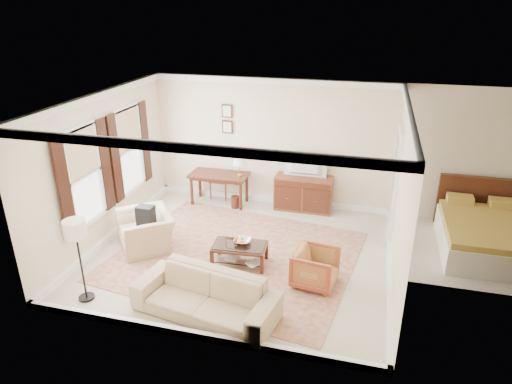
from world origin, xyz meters
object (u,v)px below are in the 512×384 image
at_px(tv, 305,158).
at_px(sideboard, 303,193).
at_px(club_armchair, 145,225).
at_px(striped_armchair, 316,266).
at_px(writing_desk, 219,178).
at_px(sofa, 205,290).
at_px(coffee_table, 240,249).

bearing_deg(tv, sideboard, -90.00).
bearing_deg(club_armchair, striped_armchair, 43.34).
bearing_deg(writing_desk, sideboard, 4.64).
height_order(writing_desk, club_armchair, club_armchair).
distance_m(tv, sofa, 4.26).
bearing_deg(club_armchair, tv, 93.69).
distance_m(coffee_table, striped_armchair, 1.44).
bearing_deg(club_armchair, sideboard, 93.92).
xyz_separation_m(writing_desk, tv, (1.96, 0.14, 0.62)).
relative_size(sideboard, club_armchair, 1.19).
distance_m(tv, striped_armchair, 3.11).
relative_size(sideboard, sofa, 0.58).
relative_size(writing_desk, striped_armchair, 1.88).
height_order(writing_desk, sideboard, sideboard).
relative_size(coffee_table, striped_armchair, 1.40).
bearing_deg(tv, striped_armchair, 103.25).
xyz_separation_m(coffee_table, sofa, (-0.09, -1.50, 0.12)).
distance_m(sideboard, tv, 0.85).
xyz_separation_m(coffee_table, club_armchair, (-1.92, 0.14, 0.16)).
relative_size(coffee_table, sofa, 0.45).
distance_m(sideboard, club_armchair, 3.63).
distance_m(writing_desk, striped_armchair, 3.83).
xyz_separation_m(sideboard, sofa, (-0.81, -4.13, 0.04)).
bearing_deg(tv, writing_desk, 4.06).
bearing_deg(writing_desk, striped_armchair, -46.26).
height_order(writing_desk, tv, tv).
relative_size(tv, club_armchair, 0.85).
distance_m(writing_desk, sideboard, 1.98).
xyz_separation_m(tv, striped_armchair, (0.68, -2.90, -0.89)).
xyz_separation_m(tv, sofa, (-0.81, -4.11, -0.82)).
bearing_deg(club_armchair, sofa, 8.95).
height_order(writing_desk, sofa, sofa).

